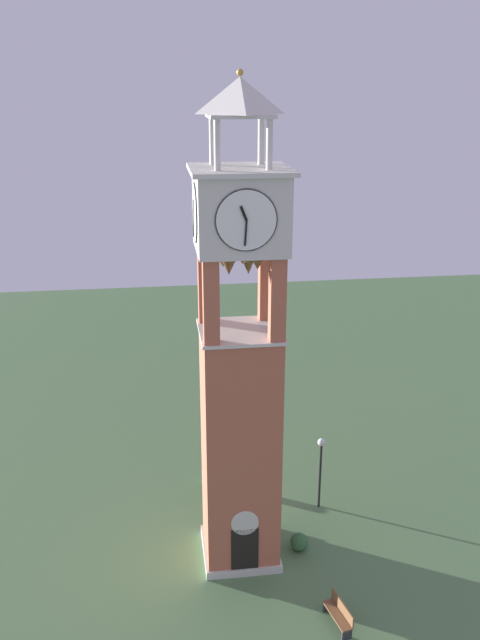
{
  "coord_description": "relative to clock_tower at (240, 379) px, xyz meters",
  "views": [
    {
      "loc": [
        -3.04,
        -22.97,
        18.8
      ],
      "look_at": [
        0.0,
        0.0,
        10.52
      ],
      "focal_mm": 37.02,
      "sensor_mm": 36.0,
      "label": 1
    }
  ],
  "objects": [
    {
      "name": "shrub_near_entry",
      "position": [
        2.53,
        -0.18,
        -7.72
      ],
      "size": [
        0.78,
        0.78,
        0.77
      ],
      "primitive_type": "ellipsoid",
      "color": "#336638",
      "rests_on": "ground"
    },
    {
      "name": "clock_tower",
      "position": [
        0.0,
        0.0,
        0.0
      ],
      "size": [
        3.51,
        3.51,
        19.31
      ],
      "color": "#AD5B42",
      "rests_on": "ground"
    },
    {
      "name": "lamp_post",
      "position": [
        4.11,
        2.71,
        -5.57
      ],
      "size": [
        0.36,
        0.36,
        3.62
      ],
      "color": "black",
      "rests_on": "ground"
    },
    {
      "name": "ground",
      "position": [
        -0.0,
        0.0,
        -8.11
      ],
      "size": [
        80.0,
        80.0,
        0.0
      ],
      "primitive_type": "plane",
      "color": "#517547"
    },
    {
      "name": "park_bench",
      "position": [
        3.08,
        -4.46,
        -7.62
      ],
      "size": [
        0.78,
        1.66,
        0.95
      ],
      "color": "brown",
      "rests_on": "ground"
    },
    {
      "name": "trash_bin",
      "position": [
        -0.96,
        5.37,
        -7.71
      ],
      "size": [
        0.52,
        0.52,
        0.8
      ],
      "primitive_type": "cylinder",
      "color": "#38513D",
      "rests_on": "ground"
    }
  ]
}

